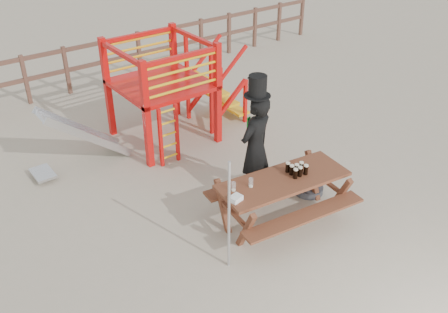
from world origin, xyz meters
TOP-DOWN VIEW (x-y plane):
  - ground at (0.00, 0.00)m, footprint 60.00×60.00m
  - back_fence at (0.00, 7.00)m, footprint 15.09×0.09m
  - playground_fort at (0.12, 3.58)m, footprint 4.71×1.84m
  - picnic_table at (0.24, 0.05)m, footprint 2.25×1.69m
  - man_with_hat at (0.35, 0.86)m, footprint 0.78×0.60m
  - metal_pole at (-1.07, -0.27)m, footprint 0.04×0.04m
  - parasol_base at (1.18, 0.35)m, footprint 0.51×0.51m
  - paper_bag at (-0.70, 0.04)m, footprint 0.20×0.17m
  - stout_pints at (0.49, 0.02)m, footprint 0.28×0.29m
  - empty_glasses at (-0.44, 0.22)m, footprint 0.34×0.14m

SIDE VIEW (x-z plane):
  - ground at x=0.00m, z-range 0.00..0.00m
  - parasol_base at x=1.18m, z-range -0.05..0.17m
  - picnic_table at x=0.24m, z-range 0.11..0.91m
  - back_fence at x=0.00m, z-range 0.14..1.34m
  - paper_bag at x=-0.70m, z-range 0.81..0.89m
  - empty_glasses at x=-0.44m, z-range 0.80..0.95m
  - metal_pole at x=-1.07m, z-range 0.00..1.76m
  - stout_pints at x=0.49m, z-range 0.81..0.98m
  - man_with_hat at x=0.35m, z-range -0.12..2.11m
  - playground_fort at x=0.12m, z-range 0.02..2.12m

